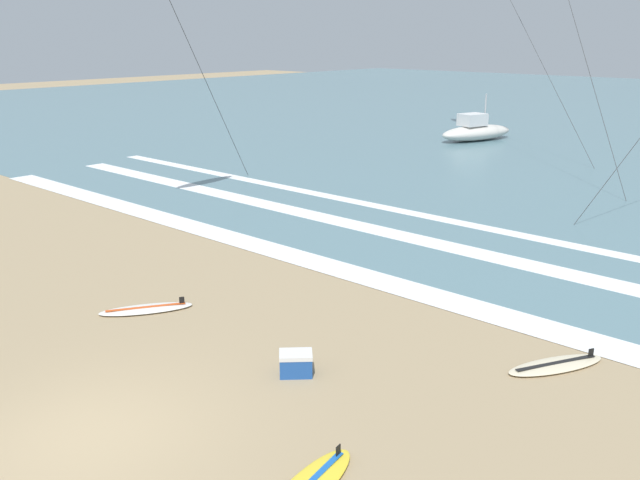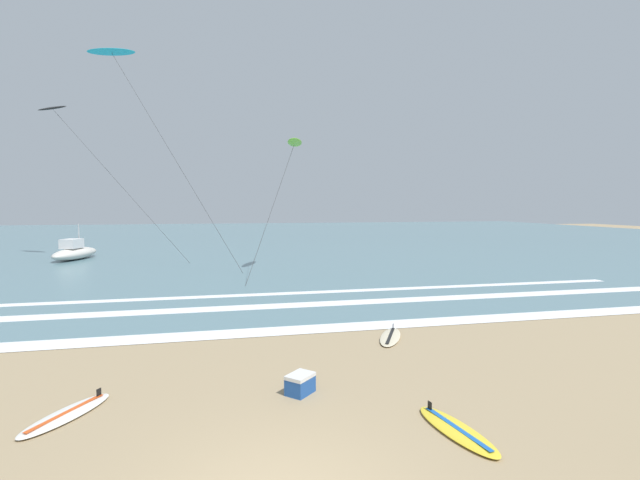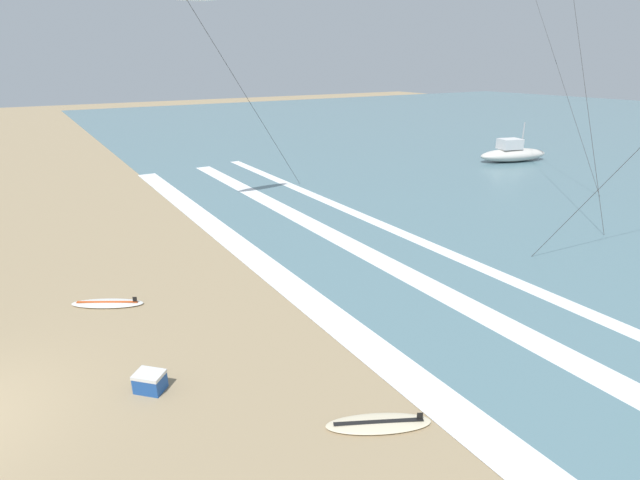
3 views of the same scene
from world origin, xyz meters
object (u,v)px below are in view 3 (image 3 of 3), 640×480
Objects in this scene: surfboard_foreground_flat at (108,303)px; surfboard_left_pile at (379,424)px; offshore_boat at (513,154)px; cooler_box at (150,382)px.

surfboard_foreground_flat and surfboard_left_pile have the same top height.
surfboard_left_pile is 29.45m from offshore_boat.
surfboard_foreground_flat is 2.81× the size of cooler_box.
offshore_boat reaches higher than cooler_box.
surfboard_foreground_flat is 8.95m from surfboard_left_pile.
offshore_boat is at bearing 122.92° from surfboard_left_pile.
offshore_boat is (-7.83, 28.35, 0.51)m from surfboard_foreground_flat.
offshore_boat is at bearing 105.44° from surfboard_foreground_flat.
surfboard_left_pile is (8.17, 3.64, 0.00)m from surfboard_foreground_flat.
surfboard_left_pile is 4.96m from cooler_box.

